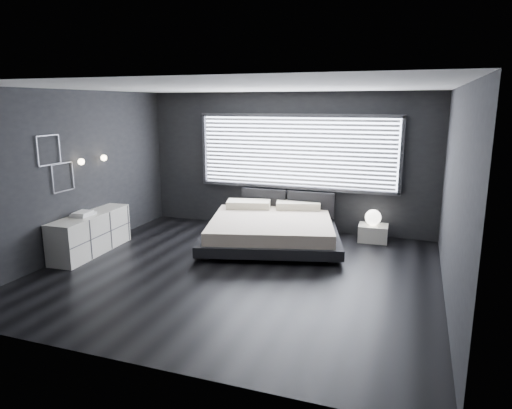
% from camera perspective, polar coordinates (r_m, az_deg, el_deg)
% --- Properties ---
extents(room, '(6.04, 6.00, 2.80)m').
position_cam_1_polar(room, '(6.83, -2.39, 2.64)').
color(room, black).
rests_on(room, ground).
extents(window, '(4.14, 0.09, 1.52)m').
position_cam_1_polar(window, '(9.28, 5.02, 6.53)').
color(window, white).
rests_on(window, ground).
extents(headboard, '(1.96, 0.16, 0.52)m').
position_cam_1_polar(headboard, '(9.43, 3.93, 0.24)').
color(headboard, black).
rests_on(headboard, ground).
extents(sconce_near, '(0.18, 0.11, 0.11)m').
position_cam_1_polar(sconce_near, '(8.35, -21.03, 5.01)').
color(sconce_near, silver).
rests_on(sconce_near, ground).
extents(sconce_far, '(0.18, 0.11, 0.11)m').
position_cam_1_polar(sconce_far, '(8.81, -18.50, 5.55)').
color(sconce_far, silver).
rests_on(sconce_far, ground).
extents(wall_art_upper, '(0.01, 0.48, 0.48)m').
position_cam_1_polar(wall_art_upper, '(7.94, -24.48, 6.20)').
color(wall_art_upper, '#47474C').
rests_on(wall_art_upper, ground).
extents(wall_art_lower, '(0.01, 0.48, 0.48)m').
position_cam_1_polar(wall_art_lower, '(8.18, -22.98, 3.15)').
color(wall_art_lower, '#47474C').
rests_on(wall_art_lower, ground).
extents(bed, '(2.98, 2.90, 0.64)m').
position_cam_1_polar(bed, '(8.53, 1.92, -2.96)').
color(bed, black).
rests_on(bed, ground).
extents(nightstand, '(0.56, 0.47, 0.31)m').
position_cam_1_polar(nightstand, '(8.98, 14.42, -3.47)').
color(nightstand, silver).
rests_on(nightstand, ground).
extents(orb_lamp, '(0.30, 0.30, 0.30)m').
position_cam_1_polar(orb_lamp, '(8.90, 14.43, -1.57)').
color(orb_lamp, white).
rests_on(orb_lamp, nightstand).
extents(dresser, '(0.60, 1.77, 0.70)m').
position_cam_1_polar(dresser, '(8.50, -19.94, -3.40)').
color(dresser, silver).
rests_on(dresser, ground).
extents(book_stack, '(0.29, 0.38, 0.07)m').
position_cam_1_polar(book_stack, '(8.31, -20.81, -1.08)').
color(book_stack, white).
rests_on(book_stack, dresser).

